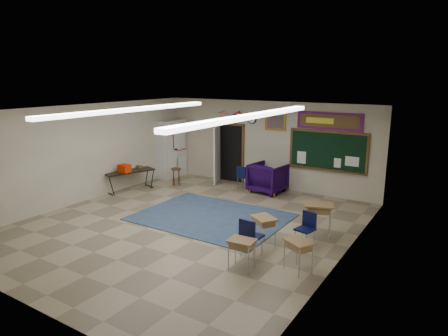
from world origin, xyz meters
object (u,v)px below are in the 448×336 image
Objects in this scene: wooden_stool at (176,177)px; student_desk_front_left at (264,230)px; folding_table at (130,180)px; student_desk_front_right at (318,218)px; wingback_armchair at (268,178)px.

student_desk_front_left is at bearing -30.87° from wooden_stool.
folding_table is 2.85× the size of wooden_stool.
student_desk_front_right is 0.46× the size of folding_table.
student_desk_front_left is 0.87× the size of student_desk_front_right.
wingback_armchair is 1.53× the size of student_desk_front_left.
student_desk_front_left is at bearing 121.30° from wingback_armchair.
wingback_armchair is 4.40m from student_desk_front_left.
wingback_armchair is 1.75× the size of wooden_stool.
wooden_stool is at bearing 74.83° from folding_table.
wooden_stool is at bearing 23.89° from wingback_armchair.
folding_table is 1.65m from wooden_stool.
student_desk_front_left is 0.40× the size of folding_table.
folding_table reaches higher than student_desk_front_right.
wingback_armchair is at bearing 114.00° from student_desk_front_right.
student_desk_front_right is (2.73, -2.77, -0.04)m from wingback_armchair.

